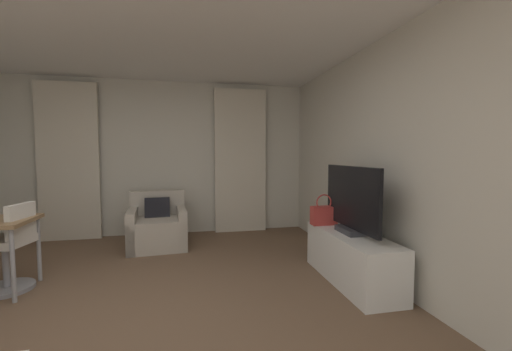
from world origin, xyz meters
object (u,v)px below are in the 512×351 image
object	(u,v)px
armchair	(158,228)
tv_console	(351,258)
tv_flatscreen	(351,201)
handbag_primary	(324,215)
desk_chair	(9,252)

from	to	relation	value
armchair	tv_console	world-z (taller)	armchair
tv_flatscreen	handbag_primary	xyz separation A→B (m)	(-0.11, 0.44, -0.22)
armchair	tv_flatscreen	bearing A→B (deg)	-39.01
tv_flatscreen	armchair	bearing A→B (deg)	140.99
tv_console	tv_flatscreen	world-z (taller)	tv_flatscreen
armchair	handbag_primary	xyz separation A→B (m)	(2.04, -1.30, 0.36)
tv_console	desk_chair	bearing A→B (deg)	171.60
tv_flatscreen	handbag_primary	size ratio (longest dim) A/B	2.91
tv_flatscreen	handbag_primary	bearing A→B (deg)	104.20
desk_chair	tv_flatscreen	xyz separation A→B (m)	(3.46, -0.49, 0.47)
armchair	tv_console	bearing A→B (deg)	-39.42
handbag_primary	tv_console	bearing A→B (deg)	-76.54
tv_flatscreen	handbag_primary	world-z (taller)	tv_flatscreen
handbag_primary	armchair	bearing A→B (deg)	147.47
armchair	desk_chair	xyz separation A→B (m)	(-1.31, -1.26, 0.11)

